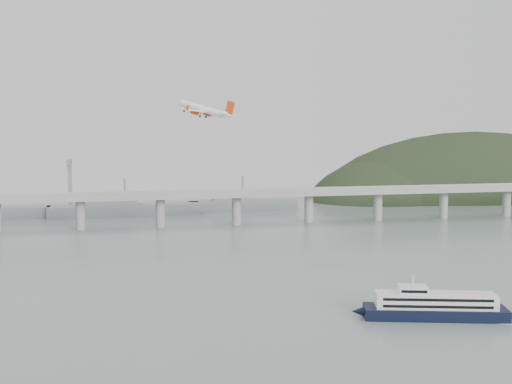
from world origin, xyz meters
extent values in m
plane|color=slate|center=(0.00, 0.00, 0.00)|extent=(900.00, 900.00, 0.00)
cube|color=gray|center=(0.00, 200.00, 20.00)|extent=(800.00, 22.00, 2.20)
cube|color=gray|center=(0.00, 189.50, 22.00)|extent=(800.00, 0.60, 1.80)
cube|color=gray|center=(0.00, 210.50, 22.00)|extent=(800.00, 0.60, 1.80)
cylinder|color=gray|center=(-80.00, 200.00, 9.50)|extent=(6.00, 6.00, 21.00)
cylinder|color=gray|center=(-30.00, 200.00, 9.50)|extent=(6.00, 6.00, 21.00)
cylinder|color=gray|center=(20.00, 200.00, 9.50)|extent=(6.00, 6.00, 21.00)
cylinder|color=gray|center=(70.00, 200.00, 9.50)|extent=(6.00, 6.00, 21.00)
cylinder|color=gray|center=(120.00, 200.00, 9.50)|extent=(6.00, 6.00, 21.00)
cylinder|color=gray|center=(170.00, 200.00, 9.50)|extent=(6.00, 6.00, 21.00)
cylinder|color=gray|center=(220.00, 200.00, 9.50)|extent=(6.00, 6.00, 21.00)
ellipsoid|color=black|center=(270.00, 330.00, -18.00)|extent=(320.00, 150.00, 156.00)
ellipsoid|color=black|center=(175.00, 320.00, -12.00)|extent=(140.00, 110.00, 96.00)
cube|color=slate|center=(-50.00, 265.00, 4.00)|extent=(110.55, 21.43, 8.00)
cube|color=slate|center=(-61.00, 265.00, 12.00)|extent=(39.01, 16.73, 8.00)
cylinder|color=slate|center=(-50.00, 265.00, 20.00)|extent=(1.60, 1.60, 14.00)
cube|color=slate|center=(40.00, 275.00, 4.00)|extent=(85.00, 13.60, 8.00)
cube|color=slate|center=(31.50, 275.00, 12.00)|extent=(29.75, 11.90, 8.00)
cylinder|color=slate|center=(40.00, 275.00, 20.00)|extent=(1.60, 1.60, 14.00)
cube|color=slate|center=(-90.00, 300.00, 20.00)|extent=(3.00, 3.00, 40.00)
cube|color=slate|center=(-90.00, 290.00, 38.00)|extent=(3.00, 28.00, 3.00)
cube|color=black|center=(42.87, -31.37, 1.92)|extent=(49.37, 24.63, 3.85)
cone|color=black|center=(17.97, -24.05, 1.92)|extent=(5.70, 5.05, 3.85)
cube|color=silver|center=(42.87, -31.37, 6.25)|extent=(41.45, 20.61, 4.81)
cube|color=black|center=(41.50, -36.03, 7.50)|extent=(35.09, 10.45, 0.96)
cube|color=black|center=(41.50, -36.03, 5.19)|extent=(35.09, 10.45, 0.96)
cube|color=black|center=(44.24, -26.71, 7.50)|extent=(35.09, 10.45, 0.96)
cube|color=black|center=(44.24, -26.71, 5.19)|extent=(35.09, 10.45, 0.96)
cube|color=silver|center=(35.49, -29.20, 9.90)|extent=(11.12, 9.17, 2.50)
cube|color=black|center=(34.53, -32.48, 9.90)|extent=(8.33, 2.55, 0.96)
cylinder|color=silver|center=(35.49, -29.20, 12.98)|extent=(0.60, 0.60, 3.85)
cylinder|color=white|center=(-17.45, 95.42, 73.53)|extent=(19.83, 21.96, 9.50)
cone|color=white|center=(-27.59, 105.84, 77.07)|extent=(5.48, 5.53, 4.20)
cone|color=white|center=(-6.89, 84.61, 70.33)|extent=(6.19, 6.12, 4.42)
cube|color=white|center=(-17.00, 94.89, 72.40)|extent=(25.72, 25.74, 3.04)
cube|color=white|center=(-7.39, 85.18, 71.19)|extent=(10.01, 10.04, 1.51)
cube|color=red|center=(-6.13, 84.12, 73.96)|extent=(4.32, 3.97, 6.91)
cylinder|color=red|center=(-14.58, 99.67, 71.20)|extent=(4.48, 4.66, 3.05)
cylinder|color=black|center=(-15.91, 101.04, 71.66)|extent=(2.12, 1.96, 2.17)
cube|color=white|center=(-14.39, 99.55, 72.11)|extent=(1.98, 1.94, 1.65)
cylinder|color=red|center=(-21.86, 92.41, 71.72)|extent=(4.48, 4.66, 3.05)
cylinder|color=black|center=(-23.19, 93.78, 72.19)|extent=(2.12, 1.96, 2.17)
cube|color=white|center=(-21.67, 92.29, 72.63)|extent=(1.98, 1.94, 1.65)
cylinder|color=black|center=(-15.62, 96.83, 70.64)|extent=(0.92, 0.77, 2.28)
cylinder|color=black|center=(-15.83, 96.97, 69.64)|extent=(1.17, 1.12, 1.26)
cylinder|color=black|center=(-19.06, 93.40, 70.89)|extent=(0.92, 0.77, 2.28)
cylinder|color=black|center=(-19.27, 93.54, 69.89)|extent=(1.17, 1.12, 1.26)
cylinder|color=black|center=(-25.59, 103.58, 73.64)|extent=(0.92, 0.77, 2.28)
cylinder|color=black|center=(-25.80, 103.72, 72.64)|extent=(1.17, 1.12, 1.26)
cube|color=red|center=(-4.27, 104.66, 72.24)|extent=(1.60, 1.47, 2.54)
cube|color=red|center=(-26.75, 82.22, 73.85)|extent=(1.60, 1.47, 2.54)
camera|label=1|loc=(-67.63, -239.85, 65.51)|focal=48.00mm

